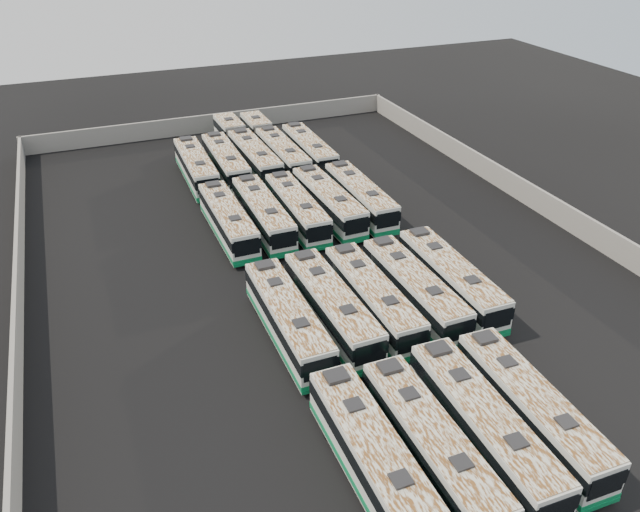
{
  "coord_description": "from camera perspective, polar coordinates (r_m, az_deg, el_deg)",
  "views": [
    {
      "loc": [
        -16.24,
        -38.2,
        25.75
      ],
      "look_at": [
        -0.7,
        0.14,
        1.6
      ],
      "focal_mm": 35.0,
      "sensor_mm": 36.0,
      "label": 1
    }
  ],
  "objects": [
    {
      "name": "bus_front_center",
      "position": [
        34.77,
        14.64,
        -14.81
      ],
      "size": [
        2.77,
        11.71,
        3.28
      ],
      "rotation": [
        0.0,
        0.0,
        -0.03
      ],
      "color": "silver",
      "rests_on": "ground"
    },
    {
      "name": "bus_midback_far_left",
      "position": [
        53.7,
        -8.41,
        3.24
      ],
      "size": [
        2.47,
        11.32,
        3.18
      ],
      "rotation": [
        0.0,
        0.0,
        0.01
      ],
      "color": "silver",
      "rests_on": "ground"
    },
    {
      "name": "perimeter_wall",
      "position": [
        48.27,
        0.83,
        -0.43
      ],
      "size": [
        45.2,
        73.2,
        2.2
      ],
      "color": "gray",
      "rests_on": "ground"
    },
    {
      "name": "bus_back_center",
      "position": [
        69.31,
        -6.79,
        9.73
      ],
      "size": [
        2.8,
        18.03,
        3.26
      ],
      "rotation": [
        0.0,
        0.0,
        0.02
      ],
      "color": "silver",
      "rests_on": "ground"
    },
    {
      "name": "bus_back_far_right",
      "position": [
        68.38,
        -1.0,
        9.62
      ],
      "size": [
        2.55,
        11.39,
        3.2
      ],
      "rotation": [
        0.0,
        0.0,
        -0.01
      ],
      "color": "silver",
      "rests_on": "ground"
    },
    {
      "name": "bus_midfront_far_left",
      "position": [
        40.99,
        -2.96,
        -5.78
      ],
      "size": [
        2.45,
        11.48,
        3.23
      ],
      "rotation": [
        0.0,
        0.0,
        -0.0
      ],
      "color": "silver",
      "rests_on": "ground"
    },
    {
      "name": "bus_back_right",
      "position": [
        69.94,
        -4.29,
        10.02
      ],
      "size": [
        2.51,
        17.66,
        3.2
      ],
      "rotation": [
        0.0,
        0.0,
        0.01
      ],
      "color": "silver",
      "rests_on": "ground"
    },
    {
      "name": "bus_midback_center",
      "position": [
        55.22,
        -2.13,
        4.34
      ],
      "size": [
        2.52,
        11.23,
        3.16
      ],
      "rotation": [
        0.0,
        0.0,
        -0.01
      ],
      "color": "silver",
      "rests_on": "ground"
    },
    {
      "name": "bus_midback_left",
      "position": [
        54.44,
        -5.23,
        3.87
      ],
      "size": [
        2.51,
        11.47,
        3.23
      ],
      "rotation": [
        0.0,
        0.0,
        -0.01
      ],
      "color": "silver",
      "rests_on": "ground"
    },
    {
      "name": "bus_midfront_left",
      "position": [
        42.06,
        1.07,
        -4.67
      ],
      "size": [
        2.66,
        11.58,
        3.25
      ],
      "rotation": [
        0.0,
        0.0,
        0.02
      ],
      "color": "silver",
      "rests_on": "ground"
    },
    {
      "name": "bus_midfront_center",
      "position": [
        43.09,
        4.81,
        -3.87
      ],
      "size": [
        2.43,
        11.36,
        3.2
      ],
      "rotation": [
        0.0,
        0.0,
        -0.0
      ],
      "color": "silver",
      "rests_on": "ground"
    },
    {
      "name": "bus_back_left",
      "position": [
        65.76,
        -8.6,
        8.45
      ],
      "size": [
        2.62,
        11.62,
        3.26
      ],
      "rotation": [
        0.0,
        0.0,
        -0.01
      ],
      "color": "silver",
      "rests_on": "ground"
    },
    {
      "name": "bus_midfront_right",
      "position": [
        44.36,
        8.57,
        -3.02
      ],
      "size": [
        2.52,
        11.44,
        3.22
      ],
      "rotation": [
        0.0,
        0.0,
        0.01
      ],
      "color": "silver",
      "rests_on": "ground"
    },
    {
      "name": "bus_back_far_left",
      "position": [
        65.07,
        -11.25,
        7.95
      ],
      "size": [
        2.6,
        11.51,
        3.23
      ],
      "rotation": [
        0.0,
        0.0,
        -0.02
      ],
      "color": "silver",
      "rests_on": "ground"
    },
    {
      "name": "bus_front_left",
      "position": [
        33.34,
        10.13,
        -16.7
      ],
      "size": [
        2.42,
        11.3,
        3.18
      ],
      "rotation": [
        0.0,
        0.0,
        -0.0
      ],
      "color": "silver",
      "rests_on": "ground"
    },
    {
      "name": "bus_midfront_far_right",
      "position": [
        45.97,
        11.85,
        -2.05
      ],
      "size": [
        2.6,
        11.55,
        3.24
      ],
      "rotation": [
        0.0,
        0.0,
        -0.01
      ],
      "color": "silver",
      "rests_on": "ground"
    },
    {
      "name": "ground",
      "position": [
        48.84,
        0.82,
        -1.54
      ],
      "size": [
        140.0,
        140.0,
        0.0
      ],
      "primitive_type": "plane",
      "color": "black",
      "rests_on": "ground"
    },
    {
      "name": "bus_midback_far_right",
      "position": [
        57.51,
        3.68,
        5.43
      ],
      "size": [
        2.54,
        11.42,
        3.21
      ],
      "rotation": [
        0.0,
        0.0,
        -0.01
      ],
      "color": "silver",
      "rests_on": "ground"
    },
    {
      "name": "bus_midback_right",
      "position": [
        56.33,
        0.78,
        4.96
      ],
      "size": [
        2.72,
        11.58,
        3.25
      ],
      "rotation": [
        0.0,
        0.0,
        0.02
      ],
      "color": "silver",
      "rests_on": "ground"
    },
    {
      "name": "bus_front_far_left",
      "position": [
        32.3,
        5.01,
        -18.08
      ],
      "size": [
        2.5,
        11.59,
        3.26
      ],
      "rotation": [
        0.0,
        0.0,
        -0.0
      ],
      "color": "silver",
      "rests_on": "ground"
    },
    {
      "name": "bus_front_right",
      "position": [
        36.49,
        18.7,
        -13.12
      ],
      "size": [
        2.68,
        11.35,
        3.18
      ],
      "rotation": [
        0.0,
        0.0,
        -0.03
      ],
      "color": "silver",
      "rests_on": "ground"
    }
  ]
}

